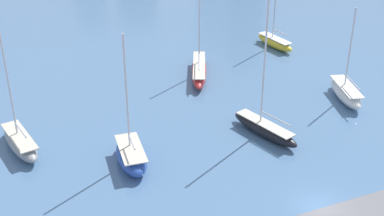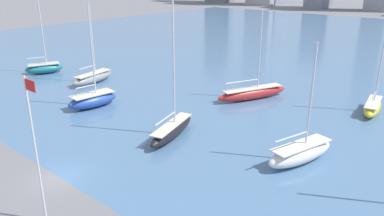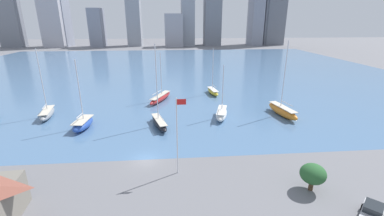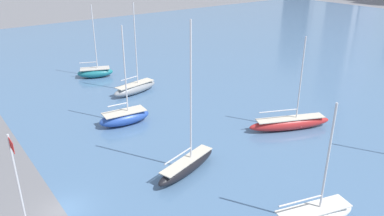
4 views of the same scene
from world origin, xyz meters
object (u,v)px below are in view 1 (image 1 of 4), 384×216
Objects in this scene: sailboat_gray at (20,142)px; sailboat_white at (346,92)px; sailboat_blue at (131,155)px; sailboat_red at (199,70)px; sailboat_yellow at (275,42)px; sailboat_black at (265,128)px.

sailboat_gray is 35.82m from sailboat_white.
sailboat_blue is (9.16, -6.54, 0.05)m from sailboat_gray.
sailboat_white is (12.81, -12.62, 0.09)m from sailboat_red.
sailboat_yellow is 25.03m from sailboat_black.
sailboat_white is at bearing -20.77° from sailboat_red.
sailboat_gray reaches higher than sailboat_white.
sailboat_white is at bearing -102.64° from sailboat_yellow.
sailboat_red is 0.92× the size of sailboat_blue.
sailboat_red is 20.89m from sailboat_blue.
sailboat_blue reaches higher than sailboat_red.
sailboat_black is 12.99m from sailboat_white.
sailboat_yellow is 1.13× the size of sailboat_white.
sailboat_red is 16.02m from sailboat_black.
sailboat_gray reaches higher than sailboat_red.
sailboat_black is at bearing 5.01° from sailboat_blue.
sailboat_blue is at bearing -46.01° from sailboat_gray.
sailboat_white is at bearing 12.80° from sailboat_blue.
sailboat_white is at bearing -1.18° from sailboat_black.
sailboat_white is 0.85× the size of sailboat_blue.
sailboat_black reaches higher than sailboat_yellow.
sailboat_white is (35.66, -3.39, 0.04)m from sailboat_gray.
sailboat_gray reaches higher than sailboat_yellow.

